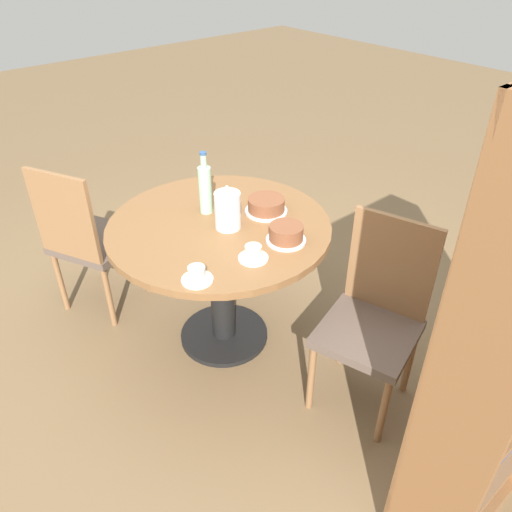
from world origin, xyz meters
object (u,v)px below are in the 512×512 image
at_px(chair_a, 375,315).
at_px(chair_b, 87,238).
at_px(coffee_pot, 228,209).
at_px(cake_main, 266,206).
at_px(water_bottle, 205,188).
at_px(cake_second, 286,234).
at_px(cup_a, 253,254).
at_px(cup_b, 197,275).

height_order(chair_a, chair_b, same).
bearing_deg(coffee_pot, cake_main, 177.80).
relative_size(chair_a, water_bottle, 2.92).
height_order(cake_main, cake_second, cake_second).
xyz_separation_m(coffee_pot, cup_a, (0.08, 0.29, -0.07)).
bearing_deg(chair_b, cup_b, 158.44).
bearing_deg(cake_second, coffee_pot, -65.61).
bearing_deg(cake_main, chair_a, 93.71).
height_order(cake_second, cup_b, cake_second).
distance_m(cake_second, cup_b, 0.49).
bearing_deg(cup_a, water_bottle, -101.00).
distance_m(coffee_pot, cup_a, 0.31).
bearing_deg(water_bottle, chair_a, 106.90).
height_order(chair_a, cake_main, chair_a).
bearing_deg(chair_b, chair_a, -179.45).
bearing_deg(chair_a, cup_a, -155.86).
distance_m(cake_main, cake_second, 0.29).
height_order(chair_a, coffee_pot, coffee_pot).
bearing_deg(cake_second, cake_main, -113.04).
height_order(chair_b, cup_a, chair_b).
bearing_deg(cake_second, cup_a, 2.83).
height_order(water_bottle, cake_main, water_bottle).
relative_size(cake_main, cup_a, 1.61).
bearing_deg(cake_main, chair_b, -49.48).
xyz_separation_m(cup_a, cup_b, (0.28, -0.03, 0.00)).
bearing_deg(water_bottle, chair_b, -52.93).
bearing_deg(cup_b, cake_second, 177.55).
bearing_deg(coffee_pot, cake_second, 114.39).
bearing_deg(chair_a, cake_second, -176.65).
bearing_deg(chair_b, cake_second, -177.27).
height_order(chair_a, water_bottle, water_bottle).
distance_m(chair_b, cake_second, 1.23).
relative_size(cake_main, cake_second, 1.16).
relative_size(coffee_pot, cake_main, 1.03).
height_order(coffee_pot, cake_second, coffee_pot).
bearing_deg(chair_a, coffee_pot, -174.94).
bearing_deg(cup_a, cake_second, -177.17).
bearing_deg(chair_b, cake_main, -164.56).
xyz_separation_m(chair_a, cake_second, (0.16, -0.44, 0.30)).
distance_m(chair_a, cake_main, 0.77).
bearing_deg(cup_a, coffee_pot, -106.27).
xyz_separation_m(chair_b, cup_b, (-0.06, 1.03, 0.28)).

